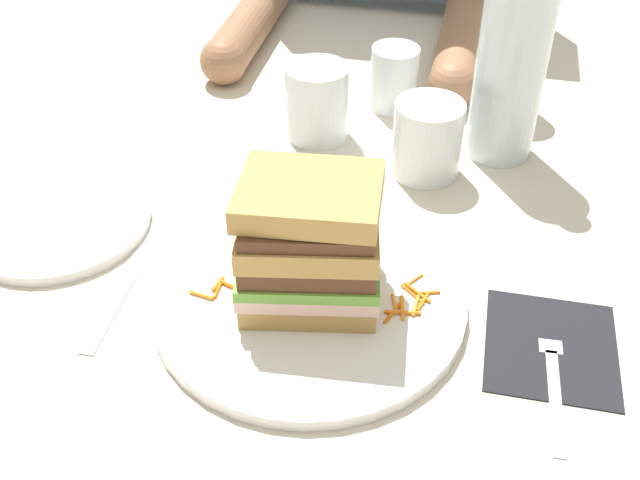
{
  "coord_description": "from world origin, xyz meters",
  "views": [
    {
      "loc": [
        0.12,
        -0.49,
        0.49
      ],
      "look_at": [
        0.0,
        0.04,
        0.05
      ],
      "focal_mm": 42.95,
      "sensor_mm": 36.0,
      "label": 1
    }
  ],
  "objects_px": {
    "empty_tumbler_1": "(513,77)",
    "side_plate": "(58,221)",
    "water_bottle": "(513,54)",
    "main_plate": "(313,299)",
    "juice_glass": "(427,143)",
    "napkin_dark": "(551,350)",
    "empty_tumbler_2": "(394,78)",
    "sandwich": "(313,245)",
    "empty_tumbler_0": "(317,102)",
    "fork": "(554,367)",
    "knife": "(126,281)"
  },
  "relations": [
    {
      "from": "napkin_dark",
      "to": "water_bottle",
      "type": "xyz_separation_m",
      "value": [
        -0.06,
        0.31,
        0.12
      ]
    },
    {
      "from": "empty_tumbler_2",
      "to": "water_bottle",
      "type": "bearing_deg",
      "value": -30.1
    },
    {
      "from": "main_plate",
      "to": "empty_tumbler_1",
      "type": "distance_m",
      "value": 0.44
    },
    {
      "from": "side_plate",
      "to": "empty_tumbler_0",
      "type": "bearing_deg",
      "value": 46.05
    },
    {
      "from": "water_bottle",
      "to": "side_plate",
      "type": "height_order",
      "value": "water_bottle"
    },
    {
      "from": "empty_tumbler_1",
      "to": "side_plate",
      "type": "xyz_separation_m",
      "value": [
        -0.45,
        -0.34,
        -0.04
      ]
    },
    {
      "from": "fork",
      "to": "side_plate",
      "type": "relative_size",
      "value": 0.87
    },
    {
      "from": "napkin_dark",
      "to": "empty_tumbler_2",
      "type": "height_order",
      "value": "empty_tumbler_2"
    },
    {
      "from": "sandwich",
      "to": "empty_tumbler_0",
      "type": "xyz_separation_m",
      "value": [
        -0.06,
        0.29,
        -0.03
      ]
    },
    {
      "from": "main_plate",
      "to": "empty_tumbler_2",
      "type": "xyz_separation_m",
      "value": [
        0.02,
        0.38,
        0.03
      ]
    },
    {
      "from": "empty_tumbler_1",
      "to": "water_bottle",
      "type": "bearing_deg",
      "value": -95.48
    },
    {
      "from": "fork",
      "to": "empty_tumbler_0",
      "type": "xyz_separation_m",
      "value": [
        -0.28,
        0.32,
        0.04
      ]
    },
    {
      "from": "sandwich",
      "to": "water_bottle",
      "type": "bearing_deg",
      "value": 62.91
    },
    {
      "from": "juice_glass",
      "to": "empty_tumbler_1",
      "type": "distance_m",
      "value": 0.19
    },
    {
      "from": "napkin_dark",
      "to": "empty_tumbler_0",
      "type": "xyz_separation_m",
      "value": [
        -0.27,
        0.3,
        0.04
      ]
    },
    {
      "from": "knife",
      "to": "side_plate",
      "type": "relative_size",
      "value": 1.05
    },
    {
      "from": "side_plate",
      "to": "juice_glass",
      "type": "bearing_deg",
      "value": 26.8
    },
    {
      "from": "empty_tumbler_0",
      "to": "napkin_dark",
      "type": "bearing_deg",
      "value": -47.66
    },
    {
      "from": "empty_tumbler_0",
      "to": "empty_tumbler_1",
      "type": "bearing_deg",
      "value": 26.74
    },
    {
      "from": "knife",
      "to": "empty_tumbler_1",
      "type": "bearing_deg",
      "value": 50.14
    },
    {
      "from": "water_bottle",
      "to": "empty_tumbler_1",
      "type": "bearing_deg",
      "value": 84.52
    },
    {
      "from": "main_plate",
      "to": "fork",
      "type": "height_order",
      "value": "main_plate"
    },
    {
      "from": "sandwich",
      "to": "empty_tumbler_0",
      "type": "distance_m",
      "value": 0.3
    },
    {
      "from": "knife",
      "to": "empty_tumbler_2",
      "type": "distance_m",
      "value": 0.44
    },
    {
      "from": "water_bottle",
      "to": "empty_tumbler_2",
      "type": "distance_m",
      "value": 0.18
    },
    {
      "from": "napkin_dark",
      "to": "knife",
      "type": "relative_size",
      "value": 0.62
    },
    {
      "from": "water_bottle",
      "to": "side_plate",
      "type": "distance_m",
      "value": 0.51
    },
    {
      "from": "empty_tumbler_1",
      "to": "empty_tumbler_2",
      "type": "height_order",
      "value": "empty_tumbler_1"
    },
    {
      "from": "juice_glass",
      "to": "empty_tumbler_1",
      "type": "xyz_separation_m",
      "value": [
        0.09,
        0.16,
        0.01
      ]
    },
    {
      "from": "juice_glass",
      "to": "empty_tumbler_2",
      "type": "height_order",
      "value": "juice_glass"
    },
    {
      "from": "water_bottle",
      "to": "empty_tumbler_2",
      "type": "height_order",
      "value": "water_bottle"
    },
    {
      "from": "juice_glass",
      "to": "water_bottle",
      "type": "xyz_separation_m",
      "value": [
        0.08,
        0.06,
        0.09
      ]
    },
    {
      "from": "sandwich",
      "to": "juice_glass",
      "type": "xyz_separation_m",
      "value": [
        0.07,
        0.24,
        -0.03
      ]
    },
    {
      "from": "fork",
      "to": "knife",
      "type": "distance_m",
      "value": 0.4
    },
    {
      "from": "napkin_dark",
      "to": "side_plate",
      "type": "distance_m",
      "value": 0.5
    },
    {
      "from": "main_plate",
      "to": "side_plate",
      "type": "xyz_separation_m",
      "value": [
        -0.28,
        0.06,
        -0.0
      ]
    },
    {
      "from": "main_plate",
      "to": "juice_glass",
      "type": "bearing_deg",
      "value": 72.58
    },
    {
      "from": "empty_tumbler_0",
      "to": "empty_tumbler_2",
      "type": "height_order",
      "value": "empty_tumbler_0"
    },
    {
      "from": "water_bottle",
      "to": "empty_tumbler_2",
      "type": "bearing_deg",
      "value": 149.9
    },
    {
      "from": "main_plate",
      "to": "empty_tumbler_2",
      "type": "distance_m",
      "value": 0.38
    },
    {
      "from": "fork",
      "to": "water_bottle",
      "type": "distance_m",
      "value": 0.36
    },
    {
      "from": "sandwich",
      "to": "juice_glass",
      "type": "distance_m",
      "value": 0.25
    },
    {
      "from": "main_plate",
      "to": "water_bottle",
      "type": "height_order",
      "value": "water_bottle"
    },
    {
      "from": "knife",
      "to": "napkin_dark",
      "type": "bearing_deg",
      "value": -0.34
    },
    {
      "from": "main_plate",
      "to": "sandwich",
      "type": "xyz_separation_m",
      "value": [
        0.0,
        0.0,
        0.06
      ]
    },
    {
      "from": "water_bottle",
      "to": "empty_tumbler_1",
      "type": "relative_size",
      "value": 3.0
    },
    {
      "from": "main_plate",
      "to": "water_bottle",
      "type": "bearing_deg",
      "value": 62.94
    },
    {
      "from": "main_plate",
      "to": "side_plate",
      "type": "bearing_deg",
      "value": 168.64
    },
    {
      "from": "knife",
      "to": "side_plate",
      "type": "distance_m",
      "value": 0.12
    },
    {
      "from": "napkin_dark",
      "to": "side_plate",
      "type": "relative_size",
      "value": 0.65
    }
  ]
}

